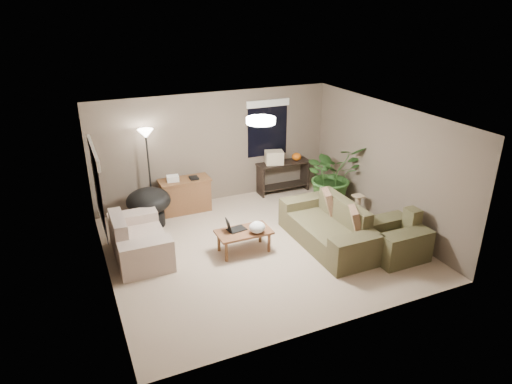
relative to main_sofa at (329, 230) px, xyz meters
name	(u,v)px	position (x,y,z in m)	size (l,w,h in m)	color
room_shell	(260,186)	(-1.25, 0.41, 0.96)	(5.50, 5.50, 5.50)	tan
main_sofa	(329,230)	(0.00, 0.00, 0.00)	(0.95, 2.20, 0.85)	brown
throw_pillows	(341,210)	(0.26, 0.00, 0.36)	(0.40, 1.40, 0.47)	#8C7251
loveseat	(138,242)	(-3.41, 0.98, 0.00)	(0.90, 1.60, 0.85)	beige
armchair	(394,240)	(0.88, -0.83, 0.00)	(0.95, 1.00, 0.85)	#4C492E
coffee_table	(244,234)	(-1.59, 0.38, 0.06)	(1.00, 0.55, 0.42)	brown
laptop	(233,228)	(-1.76, 0.48, 0.19)	(0.38, 0.28, 0.24)	black
plastic_bag	(257,227)	(-1.39, 0.23, 0.23)	(0.30, 0.27, 0.21)	white
desk	(185,195)	(-2.09, 2.53, 0.08)	(1.10, 0.50, 0.75)	brown
desk_papers	(177,178)	(-2.25, 2.51, 0.51)	(0.68, 0.28, 0.12)	silver
console_table	(283,175)	(0.38, 2.66, 0.14)	(1.30, 0.40, 0.75)	black
pumpkin	(297,157)	(0.73, 2.66, 0.55)	(0.22, 0.22, 0.18)	orange
cardboard_box	(274,157)	(0.13, 2.66, 0.61)	(0.41, 0.31, 0.31)	beige
papasan_chair	(149,205)	(-2.96, 2.15, 0.17)	(1.00, 1.00, 0.80)	black
floor_lamp	(147,144)	(-2.80, 2.63, 1.30)	(0.32, 0.32, 1.91)	black
ceiling_fixture	(261,121)	(-1.25, 0.41, 2.15)	(0.50, 0.50, 0.10)	white
houseplant	(332,182)	(1.03, 1.53, 0.27)	(1.29, 1.43, 1.12)	#2D5923
cat_scratching_post	(357,208)	(1.19, 0.75, -0.08)	(0.32, 0.32, 0.50)	tan
window_left	(96,174)	(-3.97, 0.71, 1.49)	(0.05, 1.56, 1.33)	black
window_back	(268,119)	(0.05, 2.88, 1.49)	(1.06, 0.05, 1.33)	black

